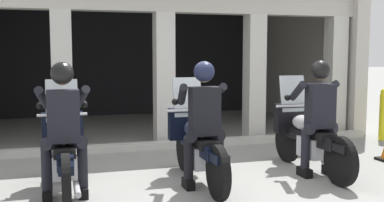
# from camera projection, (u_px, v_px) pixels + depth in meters

# --- Properties ---
(ground_plane) EXTENTS (80.00, 80.00, 0.00)m
(ground_plane) POSITION_uv_depth(u_px,v_px,m) (151.00, 141.00, 8.96)
(ground_plane) COLOR gray
(station_building) EXTENTS (8.41, 4.97, 3.02)m
(station_building) POSITION_uv_depth(u_px,v_px,m) (140.00, 44.00, 10.86)
(station_building) COLOR black
(station_building) RESTS_ON ground
(kerb_strip) EXTENTS (7.91, 0.24, 0.12)m
(kerb_strip) POSITION_uv_depth(u_px,v_px,m) (171.00, 145.00, 8.25)
(kerb_strip) COLOR #B7B5AD
(kerb_strip) RESTS_ON ground
(motorcycle_left) EXTENTS (0.62, 2.04, 1.35)m
(motorcycle_left) POSITION_uv_depth(u_px,v_px,m) (64.00, 151.00, 5.61)
(motorcycle_left) COLOR black
(motorcycle_left) RESTS_ON ground
(police_officer_left) EXTENTS (0.63, 0.61, 1.58)m
(police_officer_left) POSITION_uv_depth(u_px,v_px,m) (63.00, 118.00, 5.29)
(police_officer_left) COLOR black
(police_officer_left) RESTS_ON ground
(motorcycle_center) EXTENTS (0.62, 2.04, 1.35)m
(motorcycle_center) POSITION_uv_depth(u_px,v_px,m) (197.00, 144.00, 6.06)
(motorcycle_center) COLOR black
(motorcycle_center) RESTS_ON ground
(police_officer_center) EXTENTS (0.63, 0.61, 1.58)m
(police_officer_center) POSITION_uv_depth(u_px,v_px,m) (204.00, 113.00, 5.75)
(police_officer_center) COLOR black
(police_officer_center) RESTS_ON ground
(motorcycle_right) EXTENTS (0.62, 2.04, 1.35)m
(motorcycle_right) POSITION_uv_depth(u_px,v_px,m) (307.00, 136.00, 6.62)
(motorcycle_right) COLOR black
(motorcycle_right) RESTS_ON ground
(police_officer_right) EXTENTS (0.63, 0.61, 1.58)m
(police_officer_right) POSITION_uv_depth(u_px,v_px,m) (319.00, 108.00, 6.31)
(police_officer_right) COLOR black
(police_officer_right) RESTS_ON ground
(bollard_kerbside) EXTENTS (0.14, 0.14, 1.01)m
(bollard_kerbside) POSITION_uv_depth(u_px,v_px,m) (383.00, 115.00, 8.96)
(bollard_kerbside) COLOR yellow
(bollard_kerbside) RESTS_ON ground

